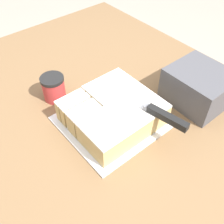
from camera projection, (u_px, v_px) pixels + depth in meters
name	position (u px, v px, depth m)	size (l,w,h in m)	color
ground_plane	(108.00, 219.00, 1.53)	(8.00, 8.00, 0.00)	#9E9384
countertop	(107.00, 180.00, 1.21)	(1.40, 1.10, 0.90)	brown
cake_board	(112.00, 121.00, 0.86)	(0.29, 0.31, 0.01)	silver
cake	(114.00, 112.00, 0.83)	(0.25, 0.27, 0.08)	tan
knife	(160.00, 114.00, 0.75)	(0.31, 0.08, 0.02)	silver
coffee_cup	(54.00, 88.00, 0.91)	(0.08, 0.08, 0.09)	#B23333
storage_box	(198.00, 87.00, 0.89)	(0.20, 0.18, 0.12)	#47474C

